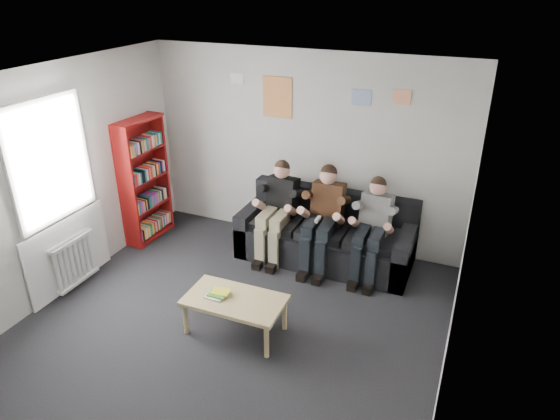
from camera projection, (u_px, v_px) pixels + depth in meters
name	position (u px, v px, depth m)	size (l,w,h in m)	color
room_shell	(214.00, 228.00, 4.80)	(5.00, 5.00, 5.00)	black
sofa	(326.00, 237.00, 6.78)	(2.31, 0.95, 0.89)	black
bookshelf	(145.00, 180.00, 7.09)	(0.27, 0.81, 1.79)	maroon
coffee_table	(235.00, 303.00, 5.34)	(1.07, 0.59, 0.43)	tan
game_cases	(218.00, 294.00, 5.36)	(0.23, 0.20, 0.05)	silver
person_left	(277.00, 211.00, 6.68)	(0.40, 0.85, 1.34)	black
person_middle	(322.00, 219.00, 6.45)	(0.41, 0.88, 1.37)	#52331B
person_right	(371.00, 230.00, 6.23)	(0.38, 0.82, 1.31)	silver
radiator	(75.00, 261.00, 6.15)	(0.10, 0.64, 0.60)	white
window	(59.00, 211.00, 5.88)	(0.05, 1.30, 2.36)	white
poster_large	(277.00, 97.00, 6.70)	(0.42, 0.01, 0.55)	#F1C555
poster_blue	(362.00, 98.00, 6.25)	(0.25, 0.01, 0.20)	#3B69C9
poster_pink	(402.00, 97.00, 6.05)	(0.22, 0.01, 0.18)	#E44784
poster_sign	(237.00, 79.00, 6.82)	(0.20, 0.01, 0.14)	white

